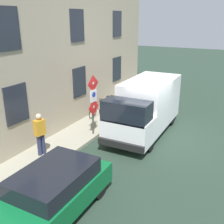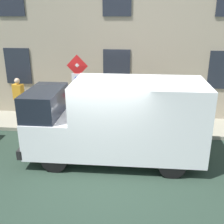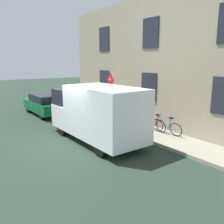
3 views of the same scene
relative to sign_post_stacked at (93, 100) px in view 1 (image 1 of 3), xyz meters
name	(u,v)px [view 1 (image 1 of 3)]	position (x,y,z in m)	size (l,w,h in m)	color
ground_plane	(158,138)	(-2.73, -1.26, -1.82)	(80.00, 80.00, 0.00)	#24362B
sidewalk_slab	(95,124)	(0.71, -1.26, -1.75)	(1.83, 17.28, 0.14)	gray
building_facade	(72,57)	(1.97, -1.26, 1.61)	(0.75, 15.28, 6.86)	tan
sign_post_stacked	(93,100)	(0.00, 0.00, 0.00)	(0.17, 0.56, 2.69)	#474C47
delivery_van	(146,106)	(-1.90, -1.62, -0.49)	(2.07, 5.36, 2.50)	white
parked_hatchback	(52,192)	(-1.75, 5.04, -1.09)	(1.77, 4.01, 1.38)	#0E5F2E
bicycle_blue	(106,105)	(1.08, -3.05, -1.31)	(0.46, 1.72, 0.89)	black
bicycle_red	(98,109)	(1.08, -2.22, -1.31)	(0.46, 1.72, 0.89)	black
pedestrian	(40,133)	(0.80, 2.68, -0.75)	(0.34, 0.45, 1.72)	#262B47
litter_bin	(105,116)	(0.15, -1.30, -1.23)	(0.44, 0.44, 0.90)	#2D5133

